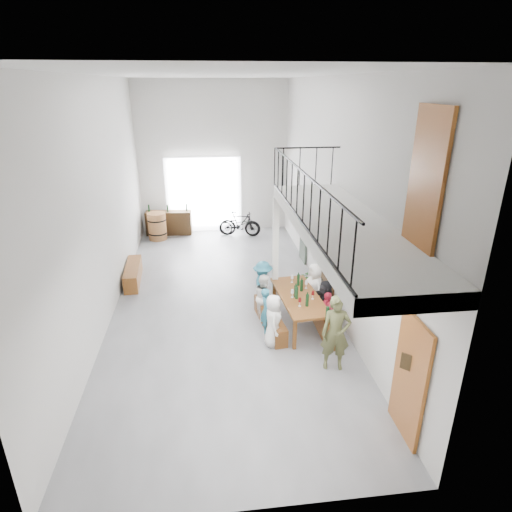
{
  "coord_description": "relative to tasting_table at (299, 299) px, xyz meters",
  "views": [
    {
      "loc": [
        -0.33,
        -10.02,
        5.32
      ],
      "look_at": [
        0.82,
        -0.5,
        1.44
      ],
      "focal_mm": 30.0,
      "sensor_mm": 36.0,
      "label": 1
    }
  ],
  "objects": [
    {
      "name": "right_wall_decor",
      "position": [
        0.99,
        -0.44,
        1.04
      ],
      "size": [
        0.07,
        8.28,
        5.07
      ],
      "color": "brown",
      "rests_on": "ground"
    },
    {
      "name": "guest_left_a",
      "position": [
        -0.72,
        -0.72,
        -0.11
      ],
      "size": [
        0.46,
        0.63,
        1.2
      ],
      "primitive_type": "imported",
      "rotation": [
        0.0,
        0.0,
        1.42
      ],
      "color": "white",
      "rests_on": "ground"
    },
    {
      "name": "potted_plant",
      "position": [
        0.74,
        2.2,
        -0.51
      ],
      "size": [
        0.44,
        0.41,
        0.39
      ],
      "primitive_type": "imported",
      "rotation": [
        0.0,
        0.0,
        -0.4
      ],
      "color": "#1E5519",
      "rests_on": "ground"
    },
    {
      "name": "bench_inner",
      "position": [
        -0.68,
        -0.01,
        -0.49
      ],
      "size": [
        0.54,
        1.86,
        0.42
      ],
      "primitive_type": "cube",
      "rotation": [
        0.0,
        0.0,
        0.13
      ],
      "color": "brown",
      "rests_on": "ground"
    },
    {
      "name": "room_walls",
      "position": [
        -1.71,
        1.43,
        2.85
      ],
      "size": [
        12.0,
        12.0,
        12.0
      ],
      "color": "silver",
      "rests_on": "ground"
    },
    {
      "name": "guest_right_b",
      "position": [
        0.62,
        0.02,
        -0.15
      ],
      "size": [
        0.46,
        1.06,
        1.11
      ],
      "primitive_type": "imported",
      "rotation": [
        0.0,
        0.0,
        -1.44
      ],
      "color": "black",
      "rests_on": "ground"
    },
    {
      "name": "tableware",
      "position": [
        0.02,
        0.02,
        0.23
      ],
      "size": [
        0.51,
        1.28,
        0.35
      ],
      "color": "black",
      "rests_on": "tasting_table"
    },
    {
      "name": "counter_bottles",
      "position": [
        -3.46,
        7.07,
        0.32
      ],
      "size": [
        1.44,
        0.11,
        0.28
      ],
      "color": "black",
      "rests_on": "serving_counter"
    },
    {
      "name": "guest_right_a",
      "position": [
        0.54,
        -0.47,
        -0.17
      ],
      "size": [
        0.44,
        0.68,
        1.07
      ],
      "primitive_type": "imported",
      "rotation": [
        0.0,
        0.0,
        -1.27
      ],
      "color": "#AC1D33",
      "rests_on": "ground"
    },
    {
      "name": "bicycle_far",
      "position": [
        -0.82,
        6.57,
        -0.24
      ],
      "size": [
        1.61,
        0.83,
        0.93
      ],
      "primitive_type": "imported",
      "rotation": [
        0.0,
        0.0,
        1.3
      ],
      "color": "black",
      "rests_on": "ground"
    },
    {
      "name": "guest_left_c",
      "position": [
        -0.76,
        0.45,
        -0.13
      ],
      "size": [
        0.51,
        0.61,
        1.15
      ],
      "primitive_type": "imported",
      "rotation": [
        0.0,
        0.0,
        1.71
      ],
      "color": "white",
      "rests_on": "ground"
    },
    {
      "name": "oak_barrel",
      "position": [
        -3.84,
        6.53,
        -0.21
      ],
      "size": [
        0.68,
        0.68,
        0.99
      ],
      "color": "#986535",
      "rests_on": "ground"
    },
    {
      "name": "balcony",
      "position": [
        0.27,
        -1.7,
        2.26
      ],
      "size": [
        1.52,
        5.62,
        4.0
      ],
      "color": "silver",
      "rests_on": "ground"
    },
    {
      "name": "guest_right_c",
      "position": [
        0.53,
        0.66,
        -0.08
      ],
      "size": [
        0.55,
        0.7,
        1.26
      ],
      "primitive_type": "imported",
      "rotation": [
        0.0,
        0.0,
        -1.3
      ],
      "color": "white",
      "rests_on": "ground"
    },
    {
      "name": "gateway_portal",
      "position": [
        -2.11,
        7.37,
        0.69
      ],
      "size": [
        2.8,
        0.08,
        2.8
      ],
      "primitive_type": "cube",
      "color": "white",
      "rests_on": "ground"
    },
    {
      "name": "bench_wall",
      "position": [
        0.54,
        -0.0,
        -0.44
      ],
      "size": [
        0.3,
        2.29,
        0.53
      ],
      "primitive_type": "cube",
      "rotation": [
        0.0,
        0.0,
        0.0
      ],
      "color": "brown",
      "rests_on": "ground"
    },
    {
      "name": "guest_left_d",
      "position": [
        -0.73,
        0.86,
        -0.05
      ],
      "size": [
        0.68,
        0.93,
        1.3
      ],
      "primitive_type": "imported",
      "rotation": [
        0.0,
        0.0,
        1.32
      ],
      "color": "teal",
      "rests_on": "ground"
    },
    {
      "name": "guest_left_b",
      "position": [
        -0.78,
        -0.16,
        -0.16
      ],
      "size": [
        0.28,
        0.41,
        1.09
      ],
      "primitive_type": "imported",
      "rotation": [
        0.0,
        0.0,
        1.51
      ],
      "color": "teal",
      "rests_on": "ground"
    },
    {
      "name": "tasting_table",
      "position": [
        0.0,
        0.0,
        0.0
      ],
      "size": [
        1.04,
        2.18,
        0.79
      ],
      "rotation": [
        0.0,
        0.0,
        0.08
      ],
      "color": "brown",
      "rests_on": "ground"
    },
    {
      "name": "side_bench",
      "position": [
        -4.21,
        2.93,
        -0.46
      ],
      "size": [
        0.48,
        1.76,
        0.49
      ],
      "primitive_type": "cube",
      "rotation": [
        0.0,
        0.0,
        0.05
      ],
      "color": "brown",
      "rests_on": "ground"
    },
    {
      "name": "floor",
      "position": [
        -1.71,
        1.43,
        -0.71
      ],
      "size": [
        12.0,
        12.0,
        0.0
      ],
      "primitive_type": "plane",
      "color": "#606062",
      "rests_on": "ground"
    },
    {
      "name": "serving_counter",
      "position": [
        -3.46,
        7.08,
        -0.26
      ],
      "size": [
        1.7,
        0.57,
        0.89
      ],
      "primitive_type": "cube",
      "rotation": [
        0.0,
        0.0,
        -0.06
      ],
      "color": "#3C250F",
      "rests_on": "ground"
    },
    {
      "name": "host_standing",
      "position": [
        0.37,
        -1.66,
        0.08
      ],
      "size": [
        0.63,
        0.47,
        1.58
      ],
      "primitive_type": "imported",
      "rotation": [
        0.0,
        0.0,
        -0.17
      ],
      "color": "#4E512D",
      "rests_on": "ground"
    },
    {
      "name": "bicycle_near",
      "position": [
        -0.85,
        6.64,
        -0.31
      ],
      "size": [
        1.59,
        0.82,
        0.8
      ],
      "primitive_type": "imported",
      "rotation": [
        0.0,
        0.0,
        1.37
      ],
      "color": "black",
      "rests_on": "ground"
    }
  ]
}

